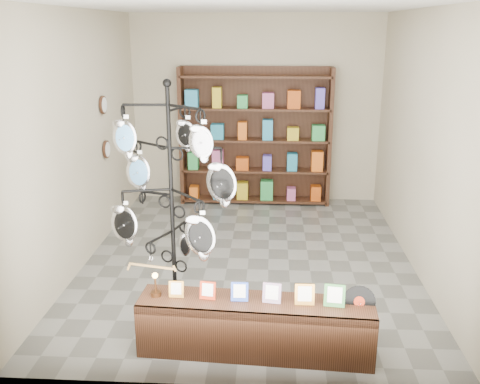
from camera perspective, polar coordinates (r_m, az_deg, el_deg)
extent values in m
plane|color=slate|center=(6.77, 0.92, -7.11)|extent=(5.00, 5.00, 0.00)
plane|color=#B9AF95|center=(8.76, 1.70, 8.76)|extent=(4.00, 0.00, 4.00)
plane|color=#B9AF95|center=(3.89, -0.59, -2.12)|extent=(4.00, 0.00, 4.00)
plane|color=#B9AF95|center=(6.69, -16.47, 5.41)|extent=(0.00, 5.00, 5.00)
plane|color=#B9AF95|center=(6.53, 18.87, 4.92)|extent=(0.00, 5.00, 5.00)
plane|color=white|center=(6.17, 1.06, 19.18)|extent=(5.00, 5.00, 0.00)
cylinder|color=black|center=(5.46, -6.80, -13.43)|extent=(0.60, 0.60, 0.03)
cylinder|color=black|center=(4.98, -7.26, -2.12)|extent=(0.05, 0.05, 2.30)
sphere|color=black|center=(4.73, -7.80, 11.44)|extent=(0.08, 0.08, 0.08)
ellipsoid|color=silver|center=(5.33, -5.89, -5.65)|extent=(0.13, 0.07, 0.24)
cube|color=#AA8547|center=(4.90, -9.43, -7.81)|extent=(0.43, 0.11, 0.04)
cube|color=black|center=(4.87, 1.65, -14.18)|extent=(2.08, 0.54, 0.51)
cube|color=#C7852E|center=(4.81, -6.81, -10.25)|extent=(0.13, 0.06, 0.15)
cube|color=#B1270E|center=(4.75, -3.46, -10.44)|extent=(0.14, 0.06, 0.16)
cube|color=#263FA5|center=(4.71, -0.04, -10.59)|extent=(0.15, 0.06, 0.17)
cube|color=#E54C33|center=(4.69, 3.42, -10.71)|extent=(0.16, 0.06, 0.18)
cube|color=#C7852E|center=(4.68, 6.91, -10.79)|extent=(0.17, 0.07, 0.19)
cube|color=#337233|center=(4.69, 10.05, -10.82)|extent=(0.18, 0.07, 0.20)
cylinder|color=black|center=(4.78, 12.60, -11.33)|extent=(0.28, 0.08, 0.28)
cylinder|color=#B1270E|center=(4.78, 12.61, -11.35)|extent=(0.09, 0.03, 0.09)
cylinder|color=#4E2D16|center=(4.88, -8.96, -10.66)|extent=(0.09, 0.09, 0.04)
cylinder|color=#4E2D16|center=(4.84, -9.00, -9.78)|extent=(0.02, 0.02, 0.13)
sphere|color=#FFBF59|center=(4.80, -9.06, -8.79)|extent=(0.05, 0.05, 0.05)
cube|color=black|center=(8.77, 1.66, 6.11)|extent=(2.40, 0.04, 2.20)
cube|color=black|center=(8.73, -6.18, 5.97)|extent=(0.06, 0.36, 2.20)
cube|color=black|center=(8.66, 9.49, 5.74)|extent=(0.06, 0.36, 2.20)
cube|color=black|center=(8.88, 1.57, -0.75)|extent=(2.36, 0.36, 0.04)
cube|color=black|center=(8.74, 1.60, 2.37)|extent=(2.36, 0.36, 0.03)
cube|color=black|center=(8.62, 1.62, 5.58)|extent=(2.36, 0.36, 0.04)
cube|color=black|center=(8.54, 1.65, 8.87)|extent=(2.36, 0.36, 0.04)
cube|color=black|center=(8.48, 1.68, 12.22)|extent=(2.36, 0.36, 0.04)
cylinder|color=black|center=(7.38, -14.39, 8.99)|extent=(0.03, 0.24, 0.24)
cylinder|color=black|center=(7.48, -14.05, 4.44)|extent=(0.03, 0.24, 0.24)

